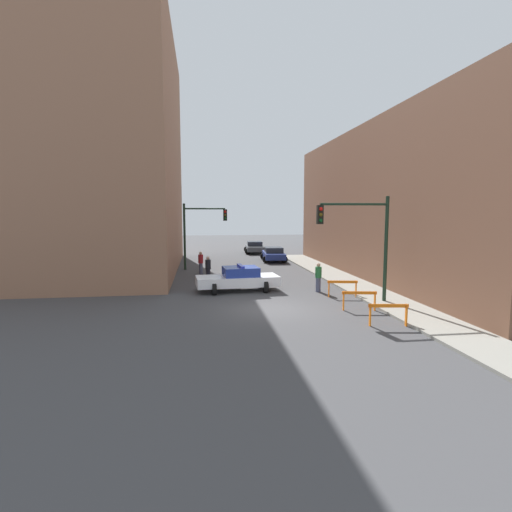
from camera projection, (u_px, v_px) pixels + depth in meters
ground_plane at (270, 309)px, 18.79m from camera, size 120.00×120.00×0.00m
sidewalk_right at (394, 304)px, 19.64m from camera, size 2.40×44.00×0.12m
building_corner_left at (80, 152)px, 29.91m from camera, size 14.00×20.00×17.99m
building_right at (438, 203)px, 27.95m from camera, size 12.00×28.00×10.28m
traffic_light_near at (364, 233)px, 19.45m from camera, size 3.64×0.35×5.20m
traffic_light_far at (199, 227)px, 31.37m from camera, size 3.44×0.35×5.20m
police_car at (238, 279)px, 22.96m from camera, size 4.84×2.62×1.52m
parked_car_near at (274, 254)px, 36.88m from camera, size 2.48×4.42×1.31m
parked_car_mid at (255, 247)px, 44.09m from camera, size 2.47×4.41×1.31m
pedestrian_crossing at (208, 269)px, 26.10m from camera, size 0.48×0.48×1.66m
pedestrian_corner at (201, 263)px, 29.19m from camera, size 0.39×0.39×1.66m
pedestrian_sidewalk at (318, 277)px, 22.73m from camera, size 0.39×0.39×1.66m
barrier_front at (388, 311)px, 15.92m from camera, size 1.59×0.39×0.90m
barrier_mid at (359, 297)px, 18.45m from camera, size 1.58×0.41×0.90m
barrier_back at (342, 286)px, 21.33m from camera, size 1.58×0.42×0.90m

